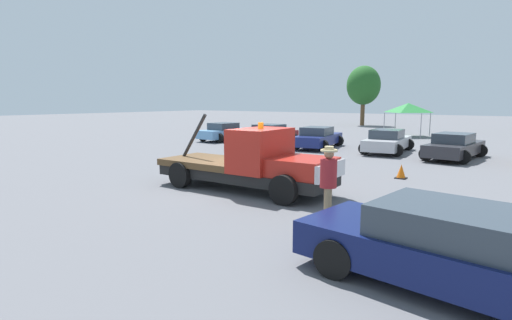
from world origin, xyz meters
TOP-DOWN VIEW (x-y plane):
  - ground_plane at (0.00, 0.00)m, footprint 160.00×160.00m
  - tow_truck at (0.38, 0.01)m, footprint 6.31×2.39m
  - foreground_car at (7.22, -3.69)m, footprint 5.44×2.56m
  - person_near_truck at (3.92, -1.68)m, footprint 0.42×0.42m
  - parked_car_skyblue at (-11.38, 12.21)m, footprint 2.61×4.48m
  - parked_car_maroon at (-7.57, 12.64)m, footprint 2.49×4.50m
  - parked_car_navy at (-3.62, 12.15)m, footprint 2.90×5.02m
  - parked_car_silver at (0.65, 12.56)m, footprint 2.71×5.02m
  - parked_car_charcoal at (4.27, 11.97)m, footprint 2.67×4.93m
  - canopy_tent_green at (-1.52, 24.05)m, footprint 2.99×2.99m
  - tree_center at (-10.23, 36.16)m, footprint 3.96×3.96m
  - traffic_cone at (3.67, 5.11)m, footprint 0.40×0.40m

SIDE VIEW (x-z plane):
  - ground_plane at x=0.00m, z-range 0.00..0.00m
  - traffic_cone at x=3.67m, z-range -0.02..0.53m
  - parked_car_skyblue at x=-11.38m, z-range -0.02..1.32m
  - parked_car_maroon at x=-7.57m, z-range -0.02..1.32m
  - parked_car_charcoal at x=4.27m, z-range -0.02..1.32m
  - parked_car_navy at x=-3.62m, z-range -0.02..1.32m
  - parked_car_silver at x=0.65m, z-range -0.02..1.32m
  - foreground_car at x=7.22m, z-range -0.02..1.32m
  - tow_truck at x=0.38m, z-range -0.35..2.16m
  - person_near_truck at x=3.92m, z-range 0.17..2.06m
  - canopy_tent_green at x=-1.52m, z-range 0.99..3.75m
  - tree_center at x=-10.23m, z-range 1.21..8.28m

